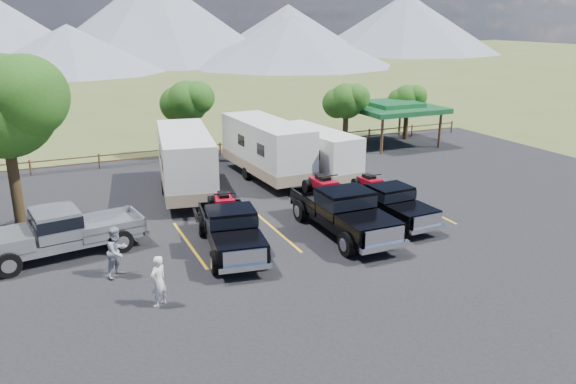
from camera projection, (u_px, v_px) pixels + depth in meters
name	position (u px, v px, depth m)	size (l,w,h in m)	color
ground	(359.00, 256.00, 22.70)	(320.00, 320.00, 0.00)	#445323
asphalt_lot	(325.00, 231.00, 25.30)	(44.00, 34.00, 0.04)	black
stall_lines	(315.00, 224.00, 26.17)	(12.12, 5.50, 0.01)	gold
tree_big_nw	(2.00, 107.00, 23.98)	(5.54, 5.18, 7.84)	black
tree_ne_a	(346.00, 101.00, 39.96)	(3.11, 2.92, 4.76)	black
tree_ne_b	(407.00, 100.00, 43.28)	(2.77, 2.59, 4.27)	black
tree_north	(187.00, 102.00, 37.30)	(3.46, 3.24, 5.25)	black
rail_fence	(248.00, 145.00, 39.40)	(36.12, 0.12, 1.00)	brown
pavilion	(393.00, 107.00, 41.73)	(6.20, 6.20, 3.22)	brown
mountain_range	(46.00, 23.00, 109.59)	(209.00, 71.00, 20.00)	slate
rig_left	(230.00, 227.00, 23.02)	(2.91, 6.44, 2.07)	black
rig_center	(342.00, 209.00, 24.81)	(2.46, 6.90, 2.30)	black
rig_right	(387.00, 201.00, 26.41)	(2.23, 5.87, 1.94)	black
trailer_left	(185.00, 162.00, 29.97)	(3.85, 9.93, 3.43)	silver
trailer_center	(267.00, 149.00, 32.94)	(2.96, 9.89, 3.43)	silver
trailer_right	(316.00, 153.00, 33.12)	(2.89, 8.42, 2.91)	silver
pickup_silver	(61.00, 231.00, 22.46)	(6.80, 3.08, 1.97)	gray
person_a	(158.00, 281.00, 18.52)	(0.65, 0.43, 1.79)	silver
person_b	(117.00, 252.00, 20.65)	(0.95, 0.74, 1.95)	gray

